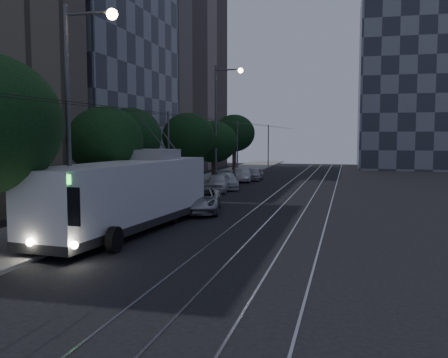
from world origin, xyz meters
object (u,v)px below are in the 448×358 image
at_px(trolleybus, 129,195).
at_px(car_white_d, 255,174).
at_px(streetlamp_far, 220,114).
at_px(car_white_a, 218,182).
at_px(pickup_silver, 199,200).
at_px(car_white_b, 226,180).
at_px(car_white_c, 242,175).
at_px(streetlamp_near, 77,102).

distance_m(trolleybus, car_white_d, 28.03).
relative_size(trolleybus, streetlamp_far, 1.19).
bearing_deg(car_white_a, car_white_d, 80.71).
xyz_separation_m(pickup_silver, car_white_a, (-1.60, 10.59, 0.01)).
bearing_deg(streetlamp_far, trolleybus, -86.66).
xyz_separation_m(car_white_b, car_white_d, (0.90, 8.58, -0.09)).
distance_m(car_white_c, streetlamp_far, 7.21).
xyz_separation_m(car_white_a, car_white_c, (0.00, 9.06, -0.08)).
bearing_deg(streetlamp_far, car_white_a, -77.39).
bearing_deg(car_white_c, streetlamp_far, -120.32).
bearing_deg(car_white_a, car_white_c, 85.41).
bearing_deg(pickup_silver, trolleybus, -114.36).
relative_size(car_white_c, streetlamp_near, 0.42).
bearing_deg(car_white_b, trolleybus, -106.18).
height_order(car_white_c, car_white_d, car_white_c).
distance_m(pickup_silver, car_white_d, 21.55).
distance_m(trolleybus, car_white_c, 26.14).
bearing_deg(trolleybus, pickup_silver, 83.55).
height_order(car_white_b, streetlamp_near, streetlamp_near).
xyz_separation_m(car_white_a, streetlamp_near, (-0.51, -20.29, 5.08)).
relative_size(car_white_a, car_white_d, 1.20).
xyz_separation_m(pickup_silver, car_white_c, (-1.60, 19.65, -0.07)).
relative_size(trolleybus, car_white_d, 3.49).
distance_m(car_white_b, streetlamp_far, 6.27).
distance_m(car_white_c, streetlamp_near, 29.81).
height_order(pickup_silver, car_white_c, pickup_silver).
bearing_deg(car_white_c, car_white_d, 48.48).
height_order(car_white_b, streetlamp_far, streetlamp_far).
xyz_separation_m(trolleybus, car_white_b, (-0.20, 19.42, -1.02)).
bearing_deg(car_white_d, trolleybus, -92.87).
xyz_separation_m(pickup_silver, car_white_d, (-0.70, 21.54, -0.11)).
bearing_deg(car_white_d, car_white_a, -96.13).
height_order(trolleybus, streetlamp_far, streetlamp_far).
bearing_deg(trolleybus, streetlamp_far, 99.11).
height_order(streetlamp_near, streetlamp_far, streetlamp_far).
height_order(trolleybus, pickup_silver, trolleybus).
xyz_separation_m(trolleybus, car_white_c, (-0.20, 26.11, -1.08)).
xyz_separation_m(pickup_silver, streetlamp_near, (-2.11, -9.71, 5.09)).
relative_size(pickup_silver, streetlamp_near, 0.55).
xyz_separation_m(pickup_silver, streetlamp_far, (-2.68, 15.40, 5.66)).
relative_size(trolleybus, car_white_b, 2.58).
relative_size(pickup_silver, car_white_d, 1.45).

